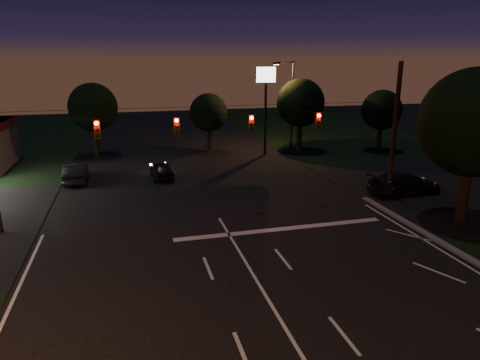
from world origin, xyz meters
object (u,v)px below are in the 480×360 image
object	(u,v)px
car_oncoming_a	(162,170)
car_oncoming_b	(76,173)
utility_pole_right	(388,197)
car_cross	(405,183)
tree_right_near	(472,124)

from	to	relation	value
car_oncoming_a	car_oncoming_b	size ratio (longest dim) A/B	0.89
utility_pole_right	car_cross	world-z (taller)	utility_pole_right
car_oncoming_a	car_oncoming_b	bearing A→B (deg)	-9.53
tree_right_near	car_oncoming_b	distance (m)	27.16
tree_right_near	car_oncoming_a	xyz separation A→B (m)	(-16.07, 13.72, -5.01)
tree_right_near	car_cross	xyz separation A→B (m)	(0.04, 5.30, -4.91)
car_cross	car_oncoming_a	bearing A→B (deg)	59.16
car_oncoming_a	car_oncoming_b	xyz separation A→B (m)	(-6.46, 0.63, 0.06)
utility_pole_right	tree_right_near	world-z (taller)	tree_right_near
utility_pole_right	car_cross	xyz separation A→B (m)	(1.57, 0.47, 0.77)
utility_pole_right	car_oncoming_a	bearing A→B (deg)	148.57
utility_pole_right	tree_right_near	bearing A→B (deg)	-72.47
utility_pole_right	tree_right_near	xyz separation A→B (m)	(1.53, -4.83, 5.68)
car_oncoming_a	car_oncoming_b	world-z (taller)	car_oncoming_b
utility_pole_right	car_oncoming_a	world-z (taller)	utility_pole_right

